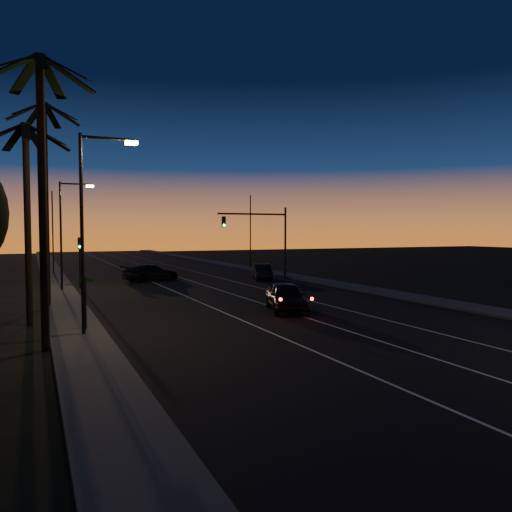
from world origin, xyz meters
name	(u,v)px	position (x,y,z in m)	size (l,w,h in m)	color
road	(232,297)	(0.00, 30.00, 0.01)	(20.00, 170.00, 0.01)	black
sidewalk_left	(65,305)	(-11.20, 30.00, 0.08)	(2.40, 170.00, 0.16)	#31312F
sidewalk_right	(361,288)	(11.20, 30.00, 0.08)	(2.40, 170.00, 0.16)	#31312F
lane_stripe_left	(192,299)	(-3.00, 30.00, 0.02)	(0.12, 160.00, 0.01)	silver
lane_stripe_mid	(239,296)	(0.50, 30.00, 0.02)	(0.12, 160.00, 0.01)	silver
lane_stripe_right	(282,294)	(4.00, 30.00, 0.02)	(0.12, 160.00, 0.01)	silver
palm_near	(42,170)	(-12.60, 18.00, 7.07)	(4.25, 4.16, 11.53)	black
palm_mid	(27,200)	(-13.20, 24.00, 6.25)	(4.25, 4.16, 10.03)	black
palm_far	(46,184)	(-12.20, 30.00, 7.61)	(4.25, 4.16, 12.53)	black
streetlight_left_near	(89,217)	(-10.70, 20.00, 5.32)	(2.55, 0.26, 9.00)	black
streetlight_left_far	(65,226)	(-10.69, 38.00, 5.06)	(2.55, 0.26, 8.50)	black
street_sign	(86,297)	(-10.80, 21.00, 1.66)	(0.70, 0.06, 2.60)	black
signal_mast	(263,230)	(7.14, 39.99, 4.78)	(7.10, 0.41, 7.00)	black
signal_post	(80,253)	(-9.50, 39.98, 2.89)	(0.28, 0.37, 4.20)	black
far_pole_left	(53,233)	(-11.00, 55.00, 4.50)	(0.14, 0.14, 9.00)	black
far_pole_right	(250,233)	(11.00, 52.00, 4.50)	(0.14, 0.14, 9.00)	black
lead_car	(286,297)	(0.53, 22.65, 0.86)	(3.45, 5.82, 1.69)	black
right_car	(262,272)	(7.21, 40.42, 0.75)	(2.91, 4.75, 1.48)	black
cross_car	(151,273)	(-2.94, 43.26, 0.80)	(5.82, 3.75, 1.57)	black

